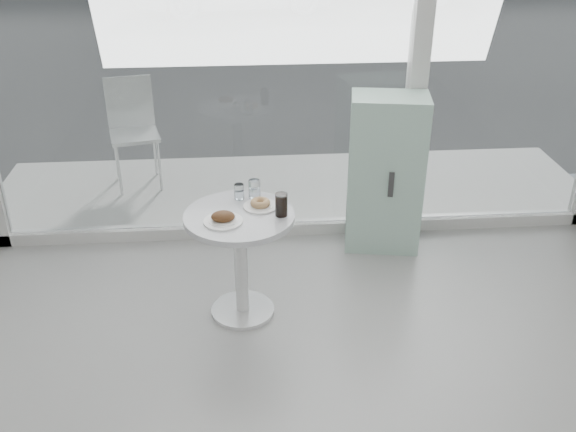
{
  "coord_description": "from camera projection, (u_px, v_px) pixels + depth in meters",
  "views": [
    {
      "loc": [
        -0.47,
        -1.75,
        2.69
      ],
      "look_at": [
        -0.2,
        1.7,
        0.85
      ],
      "focal_mm": 40.0,
      "sensor_mm": 36.0,
      "label": 1
    }
  ],
  "objects": [
    {
      "name": "patio_chair",
      "position": [
        133.0,
        125.0,
        6.02
      ],
      "size": [
        0.52,
        0.52,
        1.01
      ],
      "rotation": [
        0.0,
        0.0,
        0.22
      ],
      "color": "silver",
      "rests_on": "patio_deck"
    },
    {
      "name": "room_shell",
      "position": [
        455.0,
        268.0,
        1.45
      ],
      "size": [
        6.0,
        6.0,
        6.0
      ],
      "color": "silver",
      "rests_on": "ground"
    },
    {
      "name": "plate_donut",
      "position": [
        260.0,
        204.0,
        4.19
      ],
      "size": [
        0.23,
        0.23,
        0.05
      ],
      "color": "white",
      "rests_on": "main_table"
    },
    {
      "name": "storefront",
      "position": [
        311.0,
        28.0,
        4.68
      ],
      "size": [
        5.0,
        0.14,
        3.0
      ],
      "color": "silver",
      "rests_on": "ground"
    },
    {
      "name": "water_tumbler_b",
      "position": [
        254.0,
        190.0,
        4.3
      ],
      "size": [
        0.08,
        0.08,
        0.13
      ],
      "color": "white",
      "rests_on": "main_table"
    },
    {
      "name": "mint_cabinet",
      "position": [
        385.0,
        174.0,
        5.02
      ],
      "size": [
        0.64,
        0.48,
        1.26
      ],
      "rotation": [
        0.0,
        0.0,
        -0.17
      ],
      "color": "#95BFAA",
      "rests_on": "ground"
    },
    {
      "name": "patio_deck",
      "position": [
        291.0,
        189.0,
        6.17
      ],
      "size": [
        5.6,
        1.6,
        0.05
      ],
      "primitive_type": "cube",
      "color": "silver",
      "rests_on": "ground"
    },
    {
      "name": "main_table",
      "position": [
        240.0,
        244.0,
        4.22
      ],
      "size": [
        0.72,
        0.72,
        0.77
      ],
      "color": "silver",
      "rests_on": "ground"
    },
    {
      "name": "plate_fritter",
      "position": [
        224.0,
        218.0,
        4.01
      ],
      "size": [
        0.25,
        0.25,
        0.07
      ],
      "color": "white",
      "rests_on": "main_table"
    },
    {
      "name": "water_tumbler_a",
      "position": [
        239.0,
        193.0,
        4.29
      ],
      "size": [
        0.07,
        0.07,
        0.11
      ],
      "color": "white",
      "rests_on": "main_table"
    },
    {
      "name": "cola_glass",
      "position": [
        281.0,
        205.0,
        4.07
      ],
      "size": [
        0.08,
        0.08,
        0.15
      ],
      "color": "white",
      "rests_on": "main_table"
    }
  ]
}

